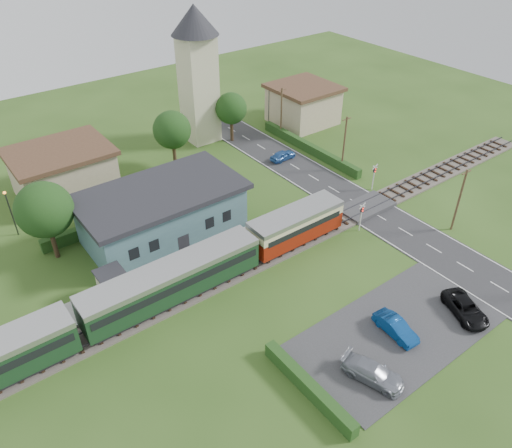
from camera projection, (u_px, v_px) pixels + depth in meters
ground at (310, 251)px, 48.67m from camera, size 120.00×120.00×0.00m
railway_track at (297, 241)px, 49.91m from camera, size 76.00×3.20×0.49m
road at (380, 217)px, 53.57m from camera, size 6.00×70.00×0.05m
car_park at (397, 332)px, 40.05m from camera, size 17.00×9.00×0.08m
crossing_deck at (366, 207)px, 54.77m from camera, size 6.20×3.40×0.45m
platform at (194, 262)px, 47.03m from camera, size 30.00×3.00×0.45m
equipment_hut at (112, 284)px, 42.22m from camera, size 2.30×2.30×2.55m
station_building at (162, 213)px, 49.41m from camera, size 16.00×9.00×5.30m
train at (138, 296)px, 40.34m from camera, size 43.20×2.90×3.40m
church_tower at (197, 65)px, 63.60m from camera, size 6.00×6.00×17.60m
house_west at (63, 171)px, 56.06m from camera, size 10.80×8.80×5.50m
house_east at (303, 104)px, 72.61m from camera, size 8.80×8.80×5.50m
hedge_carpark at (309, 387)px, 35.06m from camera, size 0.80×9.00×1.20m
hedge_roadside at (309, 148)px, 65.78m from camera, size 0.80×18.00×1.20m
hedge_station at (144, 210)px, 53.53m from camera, size 22.00×0.80×1.30m
tree_a at (44, 210)px, 44.91m from camera, size 5.20×5.20×8.00m
tree_b at (172, 130)px, 59.87m from camera, size 4.60×4.60×7.34m
tree_c at (231, 109)px, 66.30m from camera, size 4.20×4.20×6.78m
utility_pole_b at (459, 200)px, 49.64m from camera, size 1.40×0.22×7.00m
utility_pole_c at (344, 143)px, 60.12m from camera, size 1.40×0.22×7.00m
utility_pole_d at (281, 112)px, 67.98m from camera, size 1.40×0.22×7.00m
crossing_signal_near at (361, 213)px, 50.32m from camera, size 0.84×0.28×3.28m
crossing_signal_far at (374, 173)px, 57.00m from camera, size 0.84×0.28×3.28m
streetlamp_west at (10, 210)px, 49.20m from camera, size 0.30×0.30×5.15m
streetlamp_east at (269, 102)px, 72.47m from camera, size 0.30×0.30×5.15m
car_on_road at (283, 155)px, 63.94m from camera, size 3.69×1.69×1.23m
car_park_blue at (396, 327)px, 39.49m from camera, size 1.67×4.09×1.32m
car_park_silver at (373, 373)px, 35.88m from camera, size 3.23×5.01×1.35m
car_park_dark at (465, 308)px, 41.24m from camera, size 3.76×5.10×1.29m
pedestrian_near at (249, 230)px, 49.14m from camera, size 0.84×0.71×1.95m
pedestrian_far at (152, 275)px, 43.59m from camera, size 0.94×1.08×1.92m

